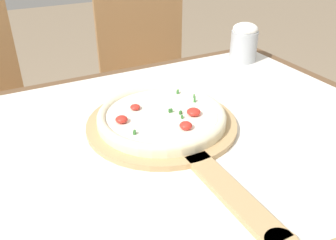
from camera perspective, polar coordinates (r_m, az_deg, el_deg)
The scene contains 6 objects.
dining_table at distance 0.75m, azimuth -0.99°, elevation -13.25°, with size 1.22×0.98×0.73m.
towel_cloth at distance 0.68m, azimuth -1.06°, elevation -6.81°, with size 1.14×0.90×0.00m.
pizza_peel at distance 0.77m, azimuth -0.01°, elevation -1.55°, with size 0.33×0.57×0.01m.
pizza at distance 0.78m, azimuth -1.01°, elevation 0.64°, with size 0.28×0.28×0.03m.
chair_right at distance 1.57m, azimuth -3.33°, elevation 7.11°, with size 0.44×0.44×0.91m.
flour_cup at distance 1.17m, azimuth 12.10°, elevation 12.16°, with size 0.08×0.08×0.12m.
Camera 1 is at (-0.24, -0.49, 1.14)m, focal length 38.00 mm.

